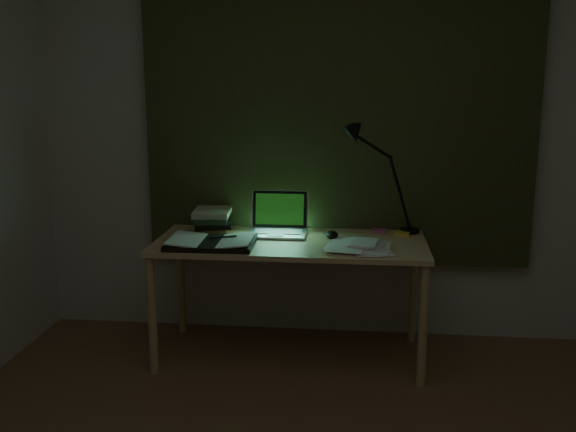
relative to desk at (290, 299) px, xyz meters
name	(u,v)px	position (x,y,z in m)	size (l,w,h in m)	color
wall_back	(338,124)	(0.23, 0.40, 0.92)	(3.50, 0.00, 2.50)	beige
curtain	(338,89)	(0.23, 0.36, 1.12)	(2.20, 0.06, 2.00)	#31371B
desk	(290,299)	(0.00, 0.00, 0.00)	(1.44, 0.63, 0.66)	tan
laptop	(277,215)	(-0.08, 0.12, 0.44)	(0.32, 0.36, 0.23)	silver
open_textbook	(211,242)	(-0.40, -0.14, 0.35)	(0.45, 0.32, 0.04)	white
book_stack	(211,220)	(-0.47, 0.18, 0.39)	(0.20, 0.24, 0.13)	white
loose_papers	(355,243)	(0.34, -0.05, 0.34)	(0.31, 0.33, 0.02)	white
mouse	(332,235)	(0.22, 0.08, 0.35)	(0.07, 0.11, 0.04)	black
sticky_yellow	(402,233)	(0.60, 0.19, 0.34)	(0.08, 0.08, 0.02)	yellow
sticky_pink	(379,231)	(0.48, 0.24, 0.34)	(0.08, 0.08, 0.02)	#D6538A
desk_lamp	(412,181)	(0.65, 0.25, 0.62)	(0.39, 0.30, 0.59)	black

